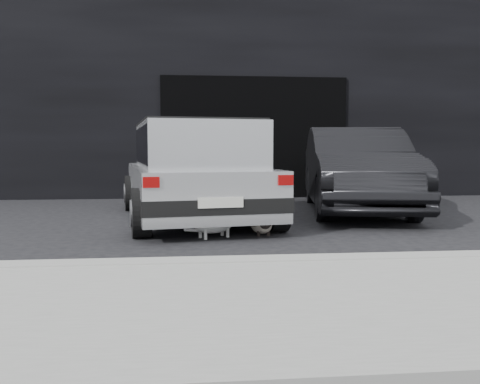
{
  "coord_description": "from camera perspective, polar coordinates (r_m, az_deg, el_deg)",
  "views": [
    {
      "loc": [
        -0.43,
        -6.92,
        1.08
      ],
      "look_at": [
        0.18,
        -0.92,
        0.55
      ],
      "focal_mm": 38.0,
      "sensor_mm": 36.0,
      "label": 1
    }
  ],
  "objects": [
    {
      "name": "ground",
      "position": [
        7.02,
        -2.26,
        -3.87
      ],
      "size": [
        80.0,
        80.0,
        0.0
      ],
      "primitive_type": "plane",
      "color": "black",
      "rests_on": "ground"
    },
    {
      "name": "curb",
      "position": [
        4.66,
        12.26,
        -7.74
      ],
      "size": [
        18.0,
        0.25,
        0.12
      ],
      "primitive_type": "cube",
      "color": "gray",
      "rests_on": "ground"
    },
    {
      "name": "building_facade",
      "position": [
        13.08,
        0.49,
        11.21
      ],
      "size": [
        34.0,
        4.0,
        5.0
      ],
      "primitive_type": "cube",
      "color": "black",
      "rests_on": "ground"
    },
    {
      "name": "second_car",
      "position": [
        8.84,
        12.9,
        2.5
      ],
      "size": [
        2.26,
        4.55,
        1.43
      ],
      "primitive_type": "imported",
      "rotation": [
        0.0,
        0.0,
        -0.18
      ],
      "color": "black",
      "rests_on": "ground"
    },
    {
      "name": "garage_opening",
      "position": [
        11.01,
        1.64,
        6.12
      ],
      "size": [
        4.0,
        0.1,
        2.6
      ],
      "primitive_type": "cube",
      "color": "black",
      "rests_on": "ground"
    },
    {
      "name": "sidewalk",
      "position": [
        3.58,
        18.34,
        -11.86
      ],
      "size": [
        18.0,
        2.2,
        0.11
      ],
      "primitive_type": "cube",
      "color": "gray",
      "rests_on": "ground"
    },
    {
      "name": "cat_white",
      "position": [
        6.13,
        -2.64,
        -3.5
      ],
      "size": [
        0.69,
        0.47,
        0.36
      ],
      "rotation": [
        0.0,
        0.0,
        -1.11
      ],
      "color": "white",
      "rests_on": "ground"
    },
    {
      "name": "cat_siamese",
      "position": [
        6.34,
        2.47,
        -3.76
      ],
      "size": [
        0.28,
        0.74,
        0.26
      ],
      "rotation": [
        0.0,
        0.0,
        3.2
      ],
      "color": "beige",
      "rests_on": "ground"
    },
    {
      "name": "silver_hatchback",
      "position": [
        7.55,
        -5.19,
        2.81
      ],
      "size": [
        2.41,
        4.17,
        1.46
      ],
      "rotation": [
        0.0,
        0.0,
        0.15
      ],
      "color": "silver",
      "rests_on": "ground"
    }
  ]
}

